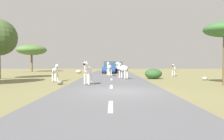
# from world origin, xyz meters

# --- Properties ---
(ground_plane) EXTENTS (90.00, 90.00, 0.00)m
(ground_plane) POSITION_xyz_m (0.00, 0.00, 0.00)
(ground_plane) COLOR olive
(road) EXTENTS (6.00, 64.00, 0.05)m
(road) POSITION_xyz_m (-0.47, 0.00, 0.03)
(road) COLOR slate
(road) RESTS_ON ground_plane
(lane_markings) EXTENTS (0.16, 56.00, 0.01)m
(lane_markings) POSITION_xyz_m (-0.47, -1.00, 0.05)
(lane_markings) COLOR silver
(lane_markings) RESTS_ON road
(zebra_0) EXTENTS (0.61, 1.72, 1.63)m
(zebra_0) POSITION_xyz_m (-2.07, 3.19, 1.02)
(zebra_0) COLOR silver
(zebra_0) RESTS_ON road
(zebra_1) EXTENTS (0.71, 1.74, 1.66)m
(zebra_1) POSITION_xyz_m (-0.77, 13.32, 1.04)
(zebra_1) COLOR silver
(zebra_1) RESTS_ON road
(zebra_2) EXTENTS (0.43, 1.58, 1.49)m
(zebra_2) POSITION_xyz_m (-5.10, 6.23, 0.89)
(zebra_2) COLOR silver
(zebra_2) RESTS_ON ground_plane
(zebra_3) EXTENTS (0.93, 1.39, 1.42)m
(zebra_3) POSITION_xyz_m (6.83, 13.45, 0.85)
(zebra_3) COLOR silver
(zebra_3) RESTS_ON ground_plane
(zebra_4) EXTENTS (1.31, 1.44, 1.63)m
(zebra_4) POSITION_xyz_m (0.57, 8.60, 1.02)
(zebra_4) COLOR silver
(zebra_4) RESTS_ON road
(car_0) EXTENTS (2.14, 4.40, 1.74)m
(car_0) POSITION_xyz_m (0.71, 28.35, 0.85)
(car_0) COLOR white
(car_0) RESTS_ON road
(car_1) EXTENTS (2.24, 4.45, 1.74)m
(car_1) POSITION_xyz_m (-0.72, 20.23, 0.85)
(car_1) COLOR #1E479E
(car_1) RESTS_ON road
(tree_1) EXTENTS (5.12, 5.12, 4.74)m
(tree_1) POSITION_xyz_m (-14.54, 26.00, 3.83)
(tree_1) COLOR brown
(tree_1) RESTS_ON ground_plane
(bush_0) EXTENTS (1.65, 1.49, 0.99)m
(bush_0) POSITION_xyz_m (3.62, 9.38, 0.50)
(bush_0) COLOR #2D5628
(bush_0) RESTS_ON ground_plane
(rock_1) EXTENTS (0.46, 0.41, 0.32)m
(rock_1) POSITION_xyz_m (-4.16, 3.87, 0.16)
(rock_1) COLOR gray
(rock_1) RESTS_ON ground_plane
(rock_2) EXTENTS (0.53, 0.43, 0.31)m
(rock_2) POSITION_xyz_m (7.90, 7.66, 0.16)
(rock_2) COLOR #A89E8C
(rock_2) RESTS_ON ground_plane
(rock_3) EXTENTS (0.89, 0.68, 0.53)m
(rock_3) POSITION_xyz_m (-5.40, 20.29, 0.27)
(rock_3) COLOR #A89E8C
(rock_3) RESTS_ON ground_plane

